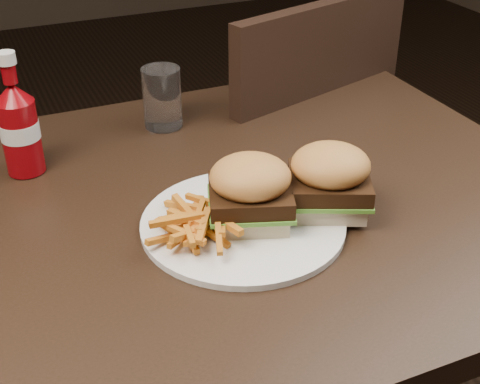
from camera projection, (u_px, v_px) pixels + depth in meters
name	position (u px, v px, depth m)	size (l,w,h in m)	color
dining_table	(169.00, 222.00, 0.96)	(1.20, 0.80, 0.04)	black
chair_far	(249.00, 188.00, 1.63)	(0.46, 0.46, 0.04)	black
plate	(243.00, 224.00, 0.91)	(0.28, 0.28, 0.01)	white
sandwich_half_a	(250.00, 213.00, 0.91)	(0.10, 0.09, 0.03)	beige
sandwich_half_b	(328.00, 201.00, 0.93)	(0.10, 0.09, 0.03)	beige
fries_pile	(202.00, 216.00, 0.88)	(0.11, 0.11, 0.04)	#BD5C23
ketchup_bottle	(21.00, 137.00, 1.02)	(0.06, 0.06, 0.12)	maroon
tumbler	(162.00, 98.00, 1.16)	(0.07, 0.07, 0.11)	white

